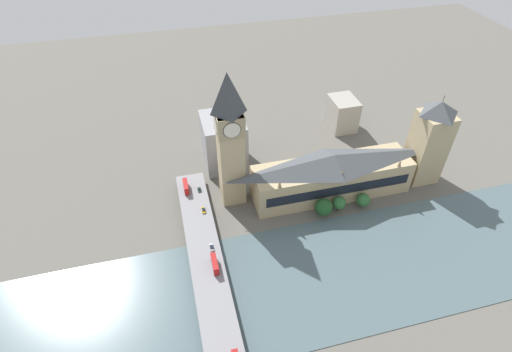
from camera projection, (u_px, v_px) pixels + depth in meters
ground_plane at (326, 211)px, 225.09m from camera, size 600.00×600.00×0.00m
river_water at (356, 267)px, 195.60m from camera, size 67.89×360.00×0.30m
parliament_hall at (332, 175)px, 228.03m from camera, size 22.78×91.57×27.82m
clock_tower at (230, 139)px, 206.59m from camera, size 14.32×14.32×79.09m
victoria_tower at (429, 142)px, 230.91m from camera, size 17.45×17.45×56.72m
road_bridge at (213, 293)px, 179.24m from camera, size 167.79×16.14×5.81m
double_decker_bus_mid at (215, 264)px, 187.17m from camera, size 10.47×2.59×4.84m
double_decker_bus_rear at (186, 186)px, 228.40m from camera, size 10.38×2.65×4.88m
car_northbound_tail at (212, 247)px, 197.07m from camera, size 4.46×1.82×1.39m
car_southbound_lead at (199, 189)px, 229.28m from camera, size 3.82×1.79×1.39m
car_southbound_mid at (203, 210)px, 216.69m from camera, size 4.67×1.74×1.43m
city_block_west at (224, 141)px, 249.04m from camera, size 29.33×25.18×31.91m
city_block_center at (342, 113)px, 282.70m from camera, size 21.80×17.21×22.68m
tree_embankment_near at (324, 207)px, 218.42m from camera, size 9.65×9.65×11.26m
tree_embankment_mid at (363, 200)px, 224.31m from camera, size 7.63×7.63×9.17m
tree_embankment_far at (339, 203)px, 221.35m from camera, size 7.48×7.48×9.97m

